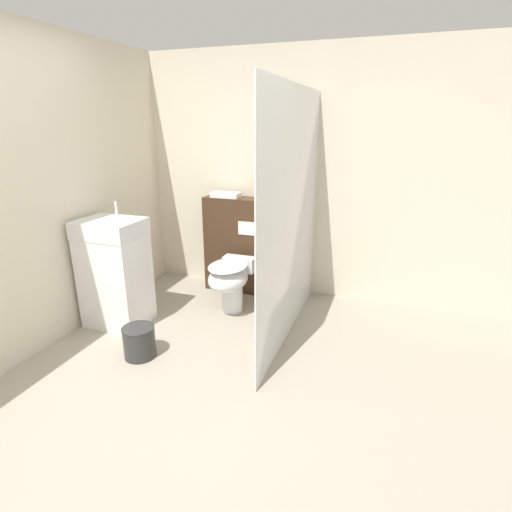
{
  "coord_description": "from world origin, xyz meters",
  "views": [
    {
      "loc": [
        1.18,
        -1.77,
        1.79
      ],
      "look_at": [
        0.08,
        1.35,
        0.67
      ],
      "focal_mm": 28.0,
      "sensor_mm": 36.0,
      "label": 1
    }
  ],
  "objects_px": {
    "waste_bin": "(139,342)",
    "sink_vanity": "(115,273)",
    "hair_drier": "(275,189)",
    "toilet": "(230,280)"
  },
  "relations": [
    {
      "from": "sink_vanity",
      "to": "waste_bin",
      "type": "xyz_separation_m",
      "value": [
        0.52,
        -0.43,
        -0.37
      ]
    },
    {
      "from": "sink_vanity",
      "to": "waste_bin",
      "type": "bearing_deg",
      "value": -39.65
    },
    {
      "from": "sink_vanity",
      "to": "waste_bin",
      "type": "relative_size",
      "value": 4.39
    },
    {
      "from": "hair_drier",
      "to": "waste_bin",
      "type": "xyz_separation_m",
      "value": [
        -0.64,
        -1.55,
        -1.02
      ]
    },
    {
      "from": "sink_vanity",
      "to": "hair_drier",
      "type": "relative_size",
      "value": 6.88
    },
    {
      "from": "sink_vanity",
      "to": "waste_bin",
      "type": "height_order",
      "value": "sink_vanity"
    },
    {
      "from": "hair_drier",
      "to": "sink_vanity",
      "type": "bearing_deg",
      "value": -136.19
    },
    {
      "from": "waste_bin",
      "to": "sink_vanity",
      "type": "bearing_deg",
      "value": 140.35
    },
    {
      "from": "toilet",
      "to": "waste_bin",
      "type": "bearing_deg",
      "value": -111.24
    },
    {
      "from": "sink_vanity",
      "to": "hair_drier",
      "type": "bearing_deg",
      "value": 43.81
    }
  ]
}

